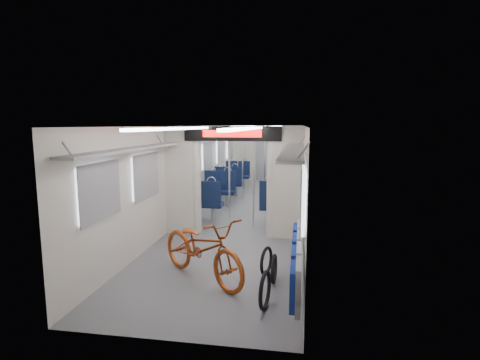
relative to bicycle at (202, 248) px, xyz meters
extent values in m
plane|color=#515456|center=(0.05, 4.36, -0.50)|extent=(12.00, 12.00, 0.00)
cube|color=beige|center=(-1.40, 4.36, 0.65)|extent=(0.02, 12.00, 2.30)
cube|color=beige|center=(1.50, 4.36, 0.65)|extent=(0.02, 12.00, 2.30)
cube|color=beige|center=(0.05, 10.36, 0.65)|extent=(2.90, 0.02, 2.30)
cube|color=beige|center=(0.05, -1.64, 0.65)|extent=(2.90, 0.02, 2.30)
cube|color=silver|center=(0.05, 4.36, 1.80)|extent=(2.90, 12.00, 0.02)
cube|color=white|center=(-0.50, 4.36, 1.77)|extent=(0.12, 11.40, 0.04)
cube|color=white|center=(0.60, 4.36, 1.77)|extent=(0.12, 11.40, 0.04)
cube|color=beige|center=(-1.07, 2.36, 0.50)|extent=(0.65, 0.18, 2.00)
cube|color=beige|center=(1.18, 2.36, 0.50)|extent=(0.65, 0.18, 2.00)
cube|color=beige|center=(0.05, 2.36, 1.65)|extent=(2.90, 0.18, 0.30)
cylinder|color=beige|center=(-0.75, 2.36, 0.50)|extent=(0.20, 0.20, 2.00)
cylinder|color=beige|center=(0.85, 2.36, 0.50)|extent=(0.20, 0.20, 2.00)
cube|color=black|center=(0.05, 2.25, 1.65)|extent=(2.00, 0.03, 0.30)
cube|color=#FF0C07|center=(0.05, 2.22, 1.65)|extent=(1.20, 0.02, 0.14)
cube|color=silver|center=(-1.37, -0.44, 0.90)|extent=(0.04, 1.00, 0.75)
cube|color=silver|center=(1.47, -0.44, 0.90)|extent=(0.04, 1.00, 0.75)
cube|color=silver|center=(-1.37, 1.16, 0.90)|extent=(0.04, 1.00, 0.75)
cube|color=silver|center=(1.47, 1.16, 0.90)|extent=(0.04, 1.00, 0.75)
cube|color=silver|center=(-1.37, 3.86, 0.90)|extent=(0.04, 1.00, 0.75)
cube|color=silver|center=(1.47, 3.86, 0.90)|extent=(0.04, 1.00, 0.75)
cube|color=silver|center=(-1.37, 5.76, 0.90)|extent=(0.04, 1.00, 0.75)
cube|color=silver|center=(1.47, 5.76, 0.90)|extent=(0.04, 1.00, 0.75)
cube|color=silver|center=(-1.37, 7.66, 0.90)|extent=(0.04, 1.00, 0.75)
cube|color=silver|center=(1.47, 7.66, 0.90)|extent=(0.04, 1.00, 0.75)
cube|color=silver|center=(-1.37, 9.46, 0.90)|extent=(0.04, 1.00, 0.75)
cube|color=silver|center=(1.47, 9.46, 0.90)|extent=(0.04, 1.00, 0.75)
cube|color=gray|center=(-1.22, 0.36, 1.45)|extent=(0.30, 3.60, 0.04)
cube|color=gray|center=(1.32, 0.36, 1.45)|extent=(0.30, 3.60, 0.04)
cube|color=gray|center=(-1.22, 6.36, 1.45)|extent=(0.30, 7.60, 0.04)
cube|color=gray|center=(1.32, 6.36, 1.45)|extent=(0.30, 7.60, 0.04)
cube|color=gray|center=(0.05, 10.30, 0.50)|extent=(0.90, 0.05, 2.00)
imported|color=#983E16|center=(0.00, 0.00, 0.00)|extent=(1.90, 1.70, 1.00)
cube|color=gray|center=(1.43, -1.32, 0.08)|extent=(0.06, 0.47, 0.54)
cube|color=navy|center=(1.37, -1.32, 0.08)|extent=(0.06, 0.43, 0.45)
cube|color=gray|center=(1.43, -0.77, 0.08)|extent=(0.06, 0.47, 0.54)
cube|color=navy|center=(1.37, -0.77, 0.08)|extent=(0.06, 0.43, 0.45)
cube|color=gray|center=(1.43, -0.22, 0.08)|extent=(0.06, 0.47, 0.54)
cube|color=navy|center=(1.37, -0.22, 0.08)|extent=(0.06, 0.43, 0.45)
cube|color=gray|center=(1.43, 0.33, 0.08)|extent=(0.06, 0.47, 0.54)
cube|color=navy|center=(1.37, 0.33, 0.08)|extent=(0.06, 0.43, 0.45)
torus|color=black|center=(1.02, -0.77, -0.27)|extent=(0.13, 0.51, 0.51)
torus|color=black|center=(1.08, 0.03, -0.30)|extent=(0.07, 0.45, 0.45)
torus|color=black|center=(0.94, 0.33, -0.30)|extent=(0.18, 0.45, 0.46)
cube|color=black|center=(-0.65, 3.47, -0.10)|extent=(0.45, 0.42, 0.10)
cylinder|color=gray|center=(-0.65, 3.47, -0.32)|extent=(0.10, 0.10, 0.35)
cube|color=black|center=(-0.65, 3.30, 0.23)|extent=(0.45, 0.08, 0.55)
torus|color=silver|center=(-0.65, 3.30, 0.50)|extent=(0.23, 0.03, 0.23)
cube|color=black|center=(-0.65, 5.17, -0.10)|extent=(0.45, 0.42, 0.10)
cylinder|color=gray|center=(-0.65, 5.17, -0.32)|extent=(0.10, 0.10, 0.35)
cube|color=black|center=(-0.65, 5.34, 0.23)|extent=(0.45, 0.08, 0.55)
torus|color=silver|center=(-0.65, 5.34, 0.50)|extent=(0.23, 0.03, 0.23)
cube|color=black|center=(-1.12, 3.47, -0.10)|extent=(0.45, 0.42, 0.10)
cylinder|color=gray|center=(-1.12, 3.47, -0.32)|extent=(0.10, 0.10, 0.35)
cube|color=black|center=(-1.12, 3.30, 0.23)|extent=(0.45, 0.08, 0.55)
torus|color=silver|center=(-1.12, 3.30, 0.50)|extent=(0.23, 0.03, 0.23)
cube|color=black|center=(-1.12, 5.17, -0.10)|extent=(0.45, 0.42, 0.10)
cylinder|color=gray|center=(-1.12, 5.17, -0.32)|extent=(0.10, 0.10, 0.35)
cube|color=black|center=(-1.12, 5.34, 0.23)|extent=(0.45, 0.08, 0.55)
torus|color=silver|center=(-1.12, 5.34, 0.50)|extent=(0.23, 0.03, 0.23)
cube|color=black|center=(0.75, 3.44, -0.10)|extent=(0.49, 0.46, 0.10)
cylinder|color=gray|center=(0.75, 3.44, -0.32)|extent=(0.10, 0.10, 0.35)
cube|color=black|center=(0.75, 3.25, 0.25)|extent=(0.49, 0.09, 0.60)
torus|color=silver|center=(0.75, 3.25, 0.55)|extent=(0.25, 0.03, 0.25)
cube|color=black|center=(0.75, 5.28, -0.10)|extent=(0.49, 0.46, 0.10)
cylinder|color=gray|center=(0.75, 5.28, -0.32)|extent=(0.10, 0.10, 0.35)
cube|color=black|center=(0.75, 5.47, 0.25)|extent=(0.49, 0.09, 0.60)
torus|color=silver|center=(0.75, 5.47, 0.55)|extent=(0.25, 0.03, 0.25)
cube|color=black|center=(1.22, 3.44, -0.10)|extent=(0.49, 0.46, 0.10)
cylinder|color=gray|center=(1.22, 3.44, -0.32)|extent=(0.10, 0.10, 0.35)
cube|color=black|center=(1.22, 3.25, 0.25)|extent=(0.49, 0.09, 0.60)
torus|color=silver|center=(1.22, 3.25, 0.55)|extent=(0.25, 0.03, 0.25)
cube|color=black|center=(1.22, 5.28, -0.10)|extent=(0.49, 0.46, 0.10)
cylinder|color=gray|center=(1.22, 5.28, -0.32)|extent=(0.10, 0.10, 0.35)
cube|color=black|center=(1.22, 5.47, 0.25)|extent=(0.49, 0.09, 0.60)
torus|color=silver|center=(1.22, 5.47, 0.55)|extent=(0.25, 0.03, 0.25)
cube|color=black|center=(-0.65, 6.72, -0.10)|extent=(0.44, 0.41, 0.10)
cylinder|color=gray|center=(-0.65, 6.72, -0.32)|extent=(0.10, 0.10, 0.35)
cube|color=black|center=(-0.65, 6.56, 0.22)|extent=(0.44, 0.08, 0.53)
torus|color=silver|center=(-0.65, 6.56, 0.48)|extent=(0.22, 0.03, 0.22)
cube|color=black|center=(-0.65, 8.37, -0.10)|extent=(0.44, 0.41, 0.10)
cylinder|color=gray|center=(-0.65, 8.37, -0.32)|extent=(0.10, 0.10, 0.35)
cube|color=black|center=(-0.65, 8.53, 0.22)|extent=(0.44, 0.08, 0.53)
torus|color=silver|center=(-0.65, 8.53, 0.48)|extent=(0.22, 0.03, 0.22)
cube|color=black|center=(-1.12, 6.72, -0.10)|extent=(0.44, 0.41, 0.10)
cylinder|color=gray|center=(-1.12, 6.72, -0.32)|extent=(0.10, 0.10, 0.35)
cube|color=black|center=(-1.12, 6.56, 0.22)|extent=(0.44, 0.08, 0.53)
torus|color=silver|center=(-1.12, 6.56, 0.48)|extent=(0.22, 0.03, 0.22)
cube|color=black|center=(-1.12, 8.37, -0.10)|extent=(0.44, 0.41, 0.10)
cylinder|color=gray|center=(-1.12, 8.37, -0.32)|extent=(0.10, 0.10, 0.35)
cube|color=black|center=(-1.12, 8.53, 0.22)|extent=(0.44, 0.08, 0.53)
torus|color=silver|center=(-1.12, 8.53, 0.48)|extent=(0.22, 0.03, 0.22)
cube|color=black|center=(0.75, 6.78, -0.10)|extent=(0.47, 0.44, 0.10)
cylinder|color=gray|center=(0.75, 6.78, -0.32)|extent=(0.10, 0.10, 0.35)
cube|color=black|center=(0.75, 6.60, 0.24)|extent=(0.47, 0.08, 0.57)
torus|color=silver|center=(0.75, 6.60, 0.52)|extent=(0.24, 0.03, 0.24)
cube|color=black|center=(0.75, 8.56, -0.10)|extent=(0.47, 0.44, 0.10)
cylinder|color=gray|center=(0.75, 8.56, -0.32)|extent=(0.10, 0.10, 0.35)
cube|color=black|center=(0.75, 8.73, 0.24)|extent=(0.47, 0.08, 0.57)
torus|color=silver|center=(0.75, 8.73, 0.52)|extent=(0.24, 0.03, 0.24)
cube|color=black|center=(1.22, 6.78, -0.10)|extent=(0.47, 0.44, 0.10)
cylinder|color=gray|center=(1.22, 6.78, -0.32)|extent=(0.10, 0.10, 0.35)
cube|color=black|center=(1.22, 6.60, 0.24)|extent=(0.47, 0.08, 0.57)
torus|color=silver|center=(1.22, 6.60, 0.52)|extent=(0.24, 0.03, 0.24)
cube|color=black|center=(1.22, 8.56, -0.10)|extent=(0.47, 0.44, 0.10)
cylinder|color=gray|center=(1.22, 8.56, -0.32)|extent=(0.10, 0.10, 0.35)
cube|color=black|center=(1.22, 8.73, 0.24)|extent=(0.47, 0.08, 0.57)
torus|color=silver|center=(1.22, 8.73, 0.52)|extent=(0.24, 0.03, 0.24)
cylinder|color=silver|center=(-0.19, 3.19, 0.65)|extent=(0.04, 0.04, 2.30)
cylinder|color=silver|center=(0.41, 2.95, 0.65)|extent=(0.04, 0.04, 2.30)
cylinder|color=silver|center=(-0.29, 5.87, 0.65)|extent=(0.04, 0.04, 2.30)
cylinder|color=silver|center=(0.35, 6.20, 0.65)|extent=(0.04, 0.04, 2.30)
camera|label=1|loc=(1.42, -5.24, 1.83)|focal=28.00mm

